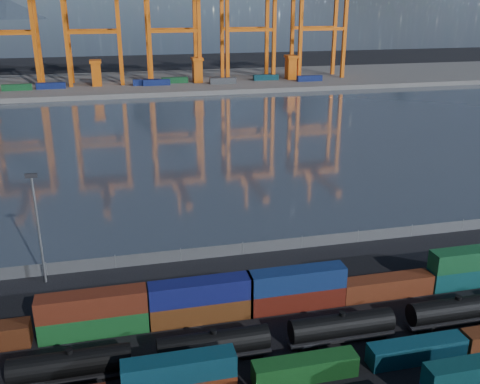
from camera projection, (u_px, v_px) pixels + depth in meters
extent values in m
plane|color=black|center=(301.00, 363.00, 60.46)|extent=(700.00, 700.00, 0.00)
plane|color=#323C48|center=(181.00, 139.00, 156.44)|extent=(700.00, 700.00, 0.00)
cube|color=#514F4C|center=(153.00, 83.00, 252.08)|extent=(700.00, 70.00, 2.00)
cube|color=#0A3638|center=(476.00, 371.00, 53.79)|extent=(11.07, 2.25, 2.40)
cube|color=#0D3443|center=(179.00, 368.00, 53.93)|extent=(11.57, 2.35, 2.51)
cube|color=#144C1B|center=(305.00, 368.00, 57.71)|extent=(11.57, 2.35, 2.51)
cube|color=#0D3948|center=(417.00, 351.00, 60.60)|extent=(11.57, 2.35, 2.51)
cube|color=#165422|center=(94.00, 324.00, 65.30)|extent=(13.08, 2.66, 2.83)
cube|color=#5D2212|center=(92.00, 304.00, 64.33)|extent=(13.08, 2.66, 2.83)
cube|color=#5A2E12|center=(201.00, 310.00, 68.16)|extent=(13.08, 2.66, 2.83)
cube|color=#111657|center=(201.00, 291.00, 67.19)|extent=(13.08, 2.66, 2.83)
cube|color=#57160D|center=(296.00, 298.00, 70.91)|extent=(13.08, 2.66, 2.83)
cube|color=navy|center=(297.00, 279.00, 69.93)|extent=(13.08, 2.66, 2.83)
cube|color=maroon|center=(386.00, 286.00, 73.74)|extent=(13.08, 2.66, 2.83)
cube|color=#0D4547|center=(471.00, 276.00, 76.62)|extent=(13.08, 2.66, 2.83)
cube|color=#165229|center=(474.00, 258.00, 75.65)|extent=(13.08, 2.66, 2.83)
cylinder|color=black|center=(71.00, 364.00, 56.91)|extent=(12.69, 2.83, 2.83)
cylinder|color=black|center=(69.00, 351.00, 56.37)|extent=(0.78, 0.78, 0.49)
cube|color=black|center=(72.00, 376.00, 57.45)|extent=(13.18, 1.95, 0.39)
cube|color=black|center=(114.00, 373.00, 58.53)|extent=(2.44, 1.76, 0.59)
cylinder|color=black|center=(214.00, 343.00, 60.25)|extent=(12.69, 2.83, 2.83)
cylinder|color=black|center=(213.00, 332.00, 59.72)|extent=(0.78, 0.78, 0.49)
cube|color=black|center=(214.00, 355.00, 60.79)|extent=(13.18, 1.95, 0.39)
cube|color=black|center=(175.00, 363.00, 59.98)|extent=(2.44, 1.76, 0.59)
cube|color=black|center=(251.00, 352.00, 61.87)|extent=(2.44, 1.76, 0.59)
cylinder|color=black|center=(342.00, 325.00, 63.60)|extent=(12.69, 2.83, 2.83)
cylinder|color=black|center=(342.00, 314.00, 63.06)|extent=(0.78, 0.78, 0.49)
cube|color=black|center=(341.00, 336.00, 64.13)|extent=(13.18, 1.95, 0.39)
cube|color=black|center=(306.00, 344.00, 63.32)|extent=(2.44, 1.76, 0.59)
cube|color=black|center=(374.00, 334.00, 65.22)|extent=(2.44, 1.76, 0.59)
cylinder|color=black|center=(457.00, 309.00, 66.94)|extent=(12.69, 2.83, 2.83)
cylinder|color=black|center=(458.00, 298.00, 66.40)|extent=(0.78, 0.78, 0.49)
cube|color=black|center=(455.00, 319.00, 67.48)|extent=(13.18, 1.95, 0.39)
cube|color=black|center=(423.00, 327.00, 66.66)|extent=(2.44, 1.76, 0.59)
cube|color=#595B5E|center=(243.00, 249.00, 85.72)|extent=(160.00, 0.06, 2.00)
cylinder|color=slate|center=(46.00, 269.00, 79.21)|extent=(0.12, 0.12, 2.20)
cylinder|color=slate|center=(115.00, 262.00, 81.37)|extent=(0.12, 0.12, 2.20)
cylinder|color=slate|center=(181.00, 255.00, 83.53)|extent=(0.12, 0.12, 2.20)
cylinder|color=slate|center=(243.00, 248.00, 85.68)|extent=(0.12, 0.12, 2.20)
cylinder|color=slate|center=(302.00, 242.00, 87.84)|extent=(0.12, 0.12, 2.20)
cylinder|color=slate|center=(358.00, 236.00, 90.00)|extent=(0.12, 0.12, 2.20)
cylinder|color=slate|center=(412.00, 231.00, 92.15)|extent=(0.12, 0.12, 2.20)
cylinder|color=slate|center=(463.00, 225.00, 94.31)|extent=(0.12, 0.12, 2.20)
cylinder|color=slate|center=(39.00, 232.00, 75.01)|extent=(0.36, 0.36, 16.00)
cube|color=black|center=(31.00, 176.00, 72.16)|extent=(1.60, 0.40, 0.60)
cube|color=#DB5C0F|center=(34.00, 39.00, 224.01)|extent=(1.61, 1.61, 45.27)
cube|color=#DB5C0F|center=(38.00, 37.00, 235.05)|extent=(1.61, 1.61, 45.27)
cube|color=#DB5C0F|center=(5.00, 33.00, 220.85)|extent=(22.13, 1.41, 1.41)
cube|color=#DB5C0F|center=(10.00, 32.00, 231.88)|extent=(22.13, 1.41, 1.41)
cube|color=#DB5C0F|center=(66.00, 38.00, 226.79)|extent=(1.61, 1.61, 45.27)
cube|color=#DB5C0F|center=(68.00, 36.00, 237.82)|extent=(1.61, 1.61, 45.27)
cube|color=#DB5C0F|center=(119.00, 37.00, 231.56)|extent=(1.61, 1.61, 45.27)
cube|color=#DB5C0F|center=(119.00, 35.00, 242.60)|extent=(1.61, 1.61, 45.27)
cube|color=#DB5C0F|center=(93.00, 32.00, 228.40)|extent=(22.13, 1.41, 1.41)
cube|color=#DB5C0F|center=(93.00, 30.00, 239.43)|extent=(22.13, 1.41, 1.41)
cube|color=#DB5C0F|center=(149.00, 37.00, 234.34)|extent=(1.61, 1.61, 45.27)
cube|color=#DB5C0F|center=(147.00, 35.00, 245.37)|extent=(1.61, 1.61, 45.27)
cube|color=#DB5C0F|center=(199.00, 36.00, 239.11)|extent=(1.61, 1.61, 45.27)
cube|color=#DB5C0F|center=(195.00, 34.00, 250.15)|extent=(1.61, 1.61, 45.27)
cube|color=#DB5C0F|center=(174.00, 31.00, 235.95)|extent=(22.13, 1.41, 1.41)
cube|color=#DB5C0F|center=(171.00, 29.00, 246.98)|extent=(22.13, 1.41, 1.41)
cube|color=#DB5C0F|center=(227.00, 35.00, 241.89)|extent=(1.61, 1.61, 45.27)
cube|color=#DB5C0F|center=(222.00, 34.00, 252.92)|extent=(1.61, 1.61, 45.27)
cube|color=#DB5C0F|center=(274.00, 35.00, 246.66)|extent=(1.61, 1.61, 45.27)
cube|color=#DB5C0F|center=(267.00, 33.00, 257.70)|extent=(1.61, 1.61, 45.27)
cube|color=#DB5C0F|center=(251.00, 30.00, 243.50)|extent=(22.13, 1.41, 1.41)
cube|color=#DB5C0F|center=(245.00, 28.00, 254.53)|extent=(22.13, 1.41, 1.41)
cube|color=#DB5C0F|center=(300.00, 34.00, 249.44)|extent=(1.61, 1.61, 45.27)
cube|color=#DB5C0F|center=(292.00, 33.00, 260.47)|extent=(1.61, 1.61, 45.27)
cube|color=#DB5C0F|center=(345.00, 34.00, 254.21)|extent=(1.61, 1.61, 45.27)
cube|color=#DB5C0F|center=(335.00, 32.00, 265.25)|extent=(1.61, 1.61, 45.27)
cube|color=#DB5C0F|center=(323.00, 29.00, 251.05)|extent=(22.13, 1.41, 1.41)
cube|color=#DB5C0F|center=(314.00, 28.00, 262.08)|extent=(22.13, 1.41, 1.41)
cube|color=navy|center=(156.00, 82.00, 237.43)|extent=(12.00, 2.44, 2.60)
cube|color=navy|center=(309.00, 78.00, 249.25)|extent=(12.00, 2.44, 2.60)
cube|color=navy|center=(147.00, 82.00, 237.78)|extent=(12.00, 2.44, 2.60)
cube|color=#3F4244|center=(223.00, 81.00, 242.03)|extent=(12.00, 2.44, 2.60)
cube|color=#144C23|center=(17.00, 87.00, 224.39)|extent=(12.00, 2.44, 2.60)
cube|color=navy|center=(51.00, 86.00, 228.54)|extent=(12.00, 2.44, 2.60)
cube|color=#144C23|center=(175.00, 80.00, 243.69)|extent=(12.00, 2.44, 2.60)
cube|color=#0C3842|center=(266.00, 77.00, 252.38)|extent=(12.00, 2.44, 2.60)
cube|color=#DB5C0F|center=(96.00, 74.00, 235.49)|extent=(4.00, 6.00, 10.00)
cube|color=#DB5C0F|center=(95.00, 61.00, 233.60)|extent=(5.00, 7.00, 1.20)
cube|color=#DB5C0F|center=(197.00, 71.00, 245.20)|extent=(4.00, 6.00, 10.00)
cube|color=#DB5C0F|center=(197.00, 59.00, 243.31)|extent=(5.00, 7.00, 1.20)
cube|color=#DB5C0F|center=(291.00, 68.00, 254.90)|extent=(4.00, 6.00, 10.00)
cube|color=#DB5C0F|center=(291.00, 57.00, 253.01)|extent=(5.00, 7.00, 1.20)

